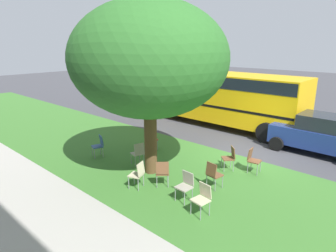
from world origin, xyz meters
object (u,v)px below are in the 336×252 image
object	(u,v)px
chair_1	(202,197)
parked_car	(320,134)
chair_6	(186,184)
chair_8	(230,156)
school_bus	(210,92)
chair_7	(99,144)
chair_9	(138,173)
chair_5	(162,171)
chair_0	(151,137)
street_tree	(149,60)
chair_2	(138,152)
chair_4	(253,159)
chair_3	(213,173)

from	to	relation	value
chair_1	parked_car	distance (m)	7.04
chair_6	chair_8	world-z (taller)	same
chair_8	school_bus	xyz separation A→B (m)	(4.30, -4.99, 1.24)
chair_7	chair_9	bearing A→B (deg)	166.31
chair_5	chair_0	bearing A→B (deg)	-38.78
chair_6	chair_8	size ratio (longest dim) A/B	1.00
chair_6	parked_car	world-z (taller)	parked_car
street_tree	chair_0	world-z (taller)	street_tree
chair_6	chair_9	bearing A→B (deg)	14.95
chair_9	parked_car	world-z (taller)	parked_car
chair_2	school_bus	distance (m)	7.20
chair_1	chair_7	distance (m)	5.59
chair_1	chair_6	size ratio (longest dim) A/B	1.00
chair_2	chair_5	bearing A→B (deg)	160.90
chair_4	chair_9	size ratio (longest dim) A/B	1.00
chair_0	chair_7	size ratio (longest dim) A/B	1.00
street_tree	chair_1	world-z (taller)	street_tree
chair_2	chair_4	size ratio (longest dim) A/B	1.00
chair_3	chair_4	size ratio (longest dim) A/B	1.00
chair_2	chair_7	size ratio (longest dim) A/B	1.00
street_tree	chair_9	size ratio (longest dim) A/B	6.64
street_tree	parked_car	distance (m)	7.77
chair_0	parked_car	distance (m)	7.05
school_bus	chair_6	bearing A→B (deg)	119.93
chair_2	chair_9	bearing A→B (deg)	137.49
chair_4	school_bus	size ratio (longest dim) A/B	0.08
parked_car	chair_0	bearing A→B (deg)	37.81
street_tree	chair_4	bearing A→B (deg)	-138.44
chair_1	street_tree	bearing A→B (deg)	-18.55
chair_0	chair_5	distance (m)	3.51
chair_3	chair_5	bearing A→B (deg)	37.38
chair_3	chair_7	distance (m)	5.02
chair_7	chair_6	bearing A→B (deg)	175.76
chair_2	school_bus	bearing A→B (deg)	-77.59
chair_3	chair_5	size ratio (longest dim) A/B	1.00
chair_8	chair_9	xyz separation A→B (m)	(1.42, 3.17, 0.00)
chair_9	chair_1	bearing A→B (deg)	-176.35
chair_3	school_bus	xyz separation A→B (m)	(4.64, -6.58, 1.24)
chair_9	chair_5	bearing A→B (deg)	-128.98
chair_4	chair_3	bearing A→B (deg)	79.46
street_tree	chair_5	xyz separation A→B (m)	(-1.05, 0.53, -3.41)
chair_4	chair_6	xyz separation A→B (m)	(0.55, 3.10, 0.00)
chair_3	parked_car	world-z (taller)	parked_car
chair_0	chair_9	distance (m)	3.59
chair_1	chair_8	world-z (taller)	same
chair_6	chair_1	bearing A→B (deg)	161.01
chair_6	chair_7	bearing A→B (deg)	-4.24
chair_1	chair_9	size ratio (longest dim) A/B	1.00
chair_0	chair_1	xyz separation A→B (m)	(-4.62, 2.65, 0.00)
chair_3	chair_7	xyz separation A→B (m)	(4.95, 0.81, 0.00)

